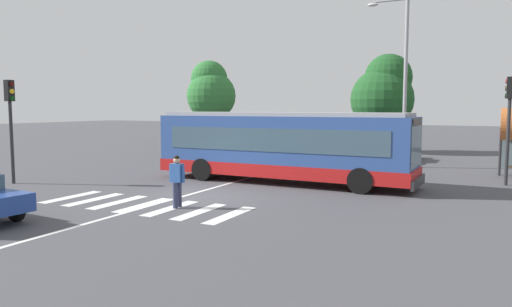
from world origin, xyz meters
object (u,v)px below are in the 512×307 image
parked_car_blue (348,147)px  background_tree_right (384,93)px  background_tree_left (211,91)px  parked_car_black (392,148)px  pedestrian_crossing_street (177,178)px  parked_car_red (271,144)px  parked_car_charcoal (238,143)px  traffic_light_far_corner (509,113)px  traffic_light_near_corner (10,114)px  parked_car_champagne (308,145)px  city_transit_bus (282,146)px  twin_arm_street_lamp (406,64)px

parked_car_blue → background_tree_right: bearing=79.2°
background_tree_left → parked_car_black: bearing=-1.7°
pedestrian_crossing_street → parked_car_red: size_ratio=0.38×
parked_car_charcoal → traffic_light_far_corner: bearing=-23.6°
traffic_light_near_corner → parked_car_champagne: bearing=65.8°
parked_car_blue → traffic_light_far_corner: size_ratio=1.01×
city_transit_bus → traffic_light_far_corner: bearing=21.8°
traffic_light_near_corner → parked_car_red: bearing=73.6°
city_transit_bus → traffic_light_near_corner: 11.71m
pedestrian_crossing_street → background_tree_right: size_ratio=0.24×
traffic_light_near_corner → twin_arm_street_lamp: twin_arm_street_lamp is taller
city_transit_bus → background_tree_right: bearing=87.0°
city_transit_bus → twin_arm_street_lamp: bearing=64.4°
city_transit_bus → twin_arm_street_lamp: (3.78, 7.90, 4.02)m
parked_car_charcoal → parked_car_black: bearing=1.6°
parked_car_blue → traffic_light_near_corner: bearing=-121.4°
parked_car_red → parked_car_champagne: (2.60, 0.21, 0.00)m
pedestrian_crossing_street → traffic_light_near_corner: bearing=174.0°
parked_car_charcoal → twin_arm_street_lamp: size_ratio=0.49×
parked_car_blue → twin_arm_street_lamp: (3.98, -3.10, 4.85)m
traffic_light_far_corner → twin_arm_street_lamp: (-4.96, 4.40, 2.56)m
parked_car_champagne → city_transit_bus: bearing=-75.1°
traffic_light_near_corner → traffic_light_far_corner: size_ratio=0.98×
parked_car_black → twin_arm_street_lamp: (1.21, -3.26, 4.85)m
parked_car_charcoal → traffic_light_near_corner: traffic_light_near_corner is taller
traffic_light_near_corner → traffic_light_far_corner: traffic_light_far_corner is taller
traffic_light_near_corner → background_tree_left: 17.10m
traffic_light_far_corner → background_tree_right: 15.28m
traffic_light_near_corner → twin_arm_street_lamp: 19.57m
parked_car_charcoal → traffic_light_far_corner: 18.56m
parked_car_charcoal → traffic_light_far_corner: size_ratio=1.00×
parked_car_red → parked_car_champagne: same height
parked_car_blue → background_tree_left: bearing=177.0°
parked_car_blue → background_tree_left: background_tree_left is taller
parked_car_champagne → background_tree_right: size_ratio=0.63×
parked_car_charcoal → parked_car_champagne: (5.23, 0.05, 0.00)m
traffic_light_near_corner → parked_car_black: bearing=52.4°
pedestrian_crossing_street → parked_car_charcoal: size_ratio=0.38×
pedestrian_crossing_street → parked_car_black: (3.49, 17.62, -0.20)m
pedestrian_crossing_street → parked_car_charcoal: 18.76m
parked_car_champagne → traffic_light_near_corner: (-7.35, -16.38, 2.22)m
parked_car_red → traffic_light_near_corner: traffic_light_near_corner is taller
pedestrian_crossing_street → parked_car_red: bearing=104.9°
parked_car_black → background_tree_left: background_tree_left is taller
parked_car_red → traffic_light_near_corner: size_ratio=1.02×
parked_car_blue → twin_arm_street_lamp: bearing=-37.9°
parked_car_red → background_tree_left: (-5.35, 0.85, 3.73)m
twin_arm_street_lamp → background_tree_left: (-14.64, 3.66, -1.12)m
background_tree_left → city_transit_bus: bearing=-46.8°
parked_car_champagne → background_tree_right: background_tree_right is taller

